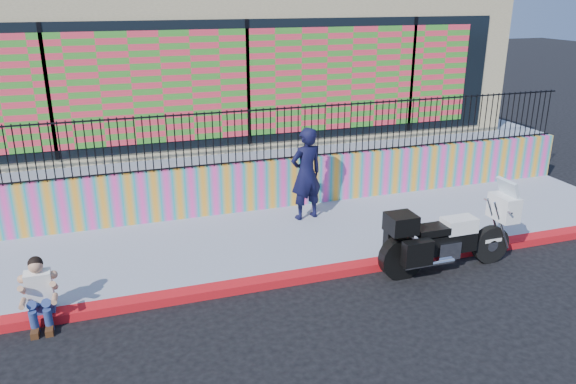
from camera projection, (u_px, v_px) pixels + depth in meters
name	position (u px, v px, depth m)	size (l,w,h in m)	color
ground	(311.00, 279.00, 9.95)	(90.00, 90.00, 0.00)	black
red_curb	(311.00, 275.00, 9.92)	(16.00, 0.30, 0.15)	#B50C21
sidewalk	(282.00, 238.00, 11.40)	(16.00, 3.00, 0.15)	#8A90A5
mural_wall	(260.00, 185.00, 12.62)	(16.00, 0.20, 1.10)	#FF43AB
metal_fence	(259.00, 135.00, 12.23)	(15.80, 0.04, 1.20)	black
elevated_platform	(215.00, 137.00, 17.20)	(16.00, 10.00, 1.25)	#8A90A5
storefront_building	(212.00, 50.00, 16.13)	(14.00, 8.06, 4.00)	tan
police_motorcycle	(446.00, 236.00, 10.05)	(2.59, 0.86, 1.61)	black
police_officer	(306.00, 174.00, 11.92)	(0.73, 0.48, 2.01)	black
seated_man	(40.00, 299.00, 8.41)	(0.54, 0.71, 1.06)	navy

